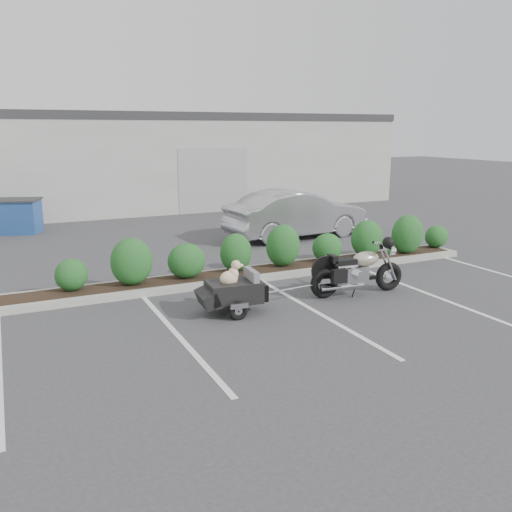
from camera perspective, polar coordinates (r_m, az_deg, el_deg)
name	(u,v)px	position (r m, az deg, el deg)	size (l,w,h in m)	color
ground	(246,312)	(10.17, -1.11, -5.93)	(90.00, 90.00, 0.00)	#38383A
planter_kerb	(246,275)	(12.46, -1.08, -1.96)	(12.00, 1.00, 0.15)	#9E9E93
building	(92,159)	(26.10, -16.91, 9.71)	(26.00, 10.00, 4.00)	#9EA099
motorcycle	(358,271)	(11.31, 10.69, -1.59)	(2.14, 0.73, 1.23)	black
pet_trailer	(233,291)	(10.01, -2.44, -3.68)	(1.72, 0.96, 1.02)	black
sedan	(297,214)	(17.07, 4.29, 4.45)	(1.58, 4.53, 1.49)	#B0AFB6
dumpster	(13,216)	(19.52, -24.19, 3.88)	(1.98, 1.65, 1.11)	navy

